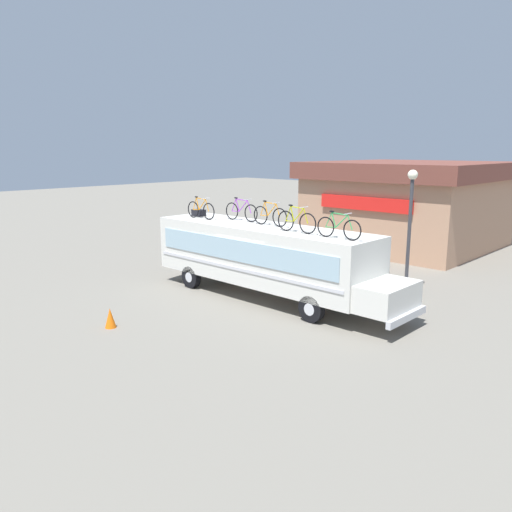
% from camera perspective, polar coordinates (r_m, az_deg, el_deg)
% --- Properties ---
extents(ground_plane, '(120.00, 120.00, 0.00)m').
position_cam_1_polar(ground_plane, '(20.18, 0.61, -4.52)').
color(ground_plane, slate).
extents(bus, '(11.10, 2.51, 2.82)m').
position_cam_1_polar(bus, '(19.60, 1.18, 0.06)').
color(bus, silver).
rests_on(bus, ground).
extents(luggage_bag_1, '(0.57, 0.38, 0.29)m').
position_cam_1_polar(luggage_bag_1, '(22.49, -6.43, 4.82)').
color(luggage_bag_1, black).
rests_on(luggage_bag_1, bus).
extents(rooftop_bicycle_1, '(1.70, 0.44, 0.93)m').
position_cam_1_polar(rooftop_bicycle_1, '(21.59, -6.20, 5.19)').
color(rooftop_bicycle_1, black).
rests_on(rooftop_bicycle_1, bus).
extents(rooftop_bicycle_2, '(1.81, 0.44, 0.95)m').
position_cam_1_polar(rooftop_bicycle_2, '(20.82, -1.66, 5.03)').
color(rooftop_bicycle_2, black).
rests_on(rooftop_bicycle_2, bus).
extents(rooftop_bicycle_3, '(1.70, 0.44, 0.96)m').
position_cam_1_polar(rooftop_bicycle_3, '(19.50, 1.57, 4.56)').
color(rooftop_bicycle_3, black).
rests_on(rooftop_bicycle_3, bus).
extents(rooftop_bicycle_4, '(1.72, 0.44, 0.97)m').
position_cam_1_polar(rooftop_bicycle_4, '(17.95, 4.55, 3.91)').
color(rooftop_bicycle_4, black).
rests_on(rooftop_bicycle_4, bus).
extents(rooftop_bicycle_5, '(1.72, 0.44, 0.91)m').
position_cam_1_polar(rooftop_bicycle_5, '(16.84, 9.22, 3.18)').
color(rooftop_bicycle_5, black).
rests_on(rooftop_bicycle_5, bus).
extents(roadside_building, '(9.77, 10.21, 4.96)m').
position_cam_1_polar(roadside_building, '(31.58, 16.63, 5.66)').
color(roadside_building, tan).
rests_on(roadside_building, ground).
extents(traffic_cone, '(0.36, 0.36, 0.65)m').
position_cam_1_polar(traffic_cone, '(17.31, -15.99, -6.68)').
color(traffic_cone, orange).
rests_on(traffic_cone, ground).
extents(street_lamp, '(0.38, 0.38, 4.92)m').
position_cam_1_polar(street_lamp, '(20.86, 16.88, 4.60)').
color(street_lamp, '#38383D').
rests_on(street_lamp, ground).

